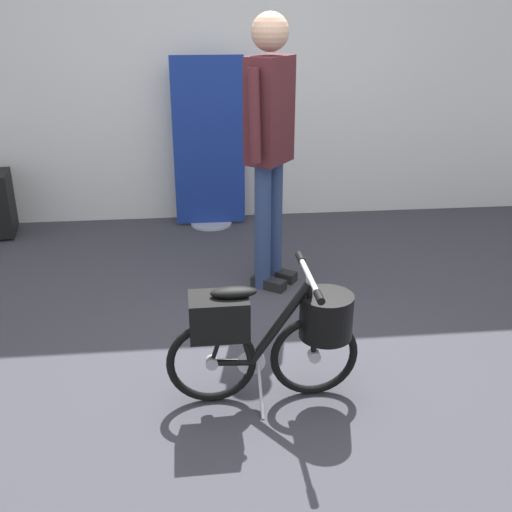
{
  "coord_description": "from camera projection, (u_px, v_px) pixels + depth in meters",
  "views": [
    {
      "loc": [
        -0.34,
        -2.88,
        1.86
      ],
      "look_at": [
        -0.01,
        0.2,
        0.55
      ],
      "focal_mm": 43.13,
      "sensor_mm": 36.0,
      "label": 1
    }
  ],
  "objects": [
    {
      "name": "visitor_near_wall",
      "position": [
        270.0,
        136.0,
        3.94
      ],
      "size": [
        0.39,
        0.44,
        1.79
      ],
      "color": "navy",
      "rests_on": "ground_plane"
    },
    {
      "name": "back_wall",
      "position": [
        228.0,
        36.0,
        5.11
      ],
      "size": [
        7.02,
        0.1,
        3.12
      ],
      "primitive_type": "cube",
      "color": "white",
      "rests_on": "ground_plane"
    },
    {
      "name": "ground_plane",
      "position": [
        262.0,
        362.0,
        3.4
      ],
      "size": [
        7.02,
        7.02,
        0.0
      ],
      "primitive_type": "plane",
      "color": "#38383F"
    },
    {
      "name": "rolling_suitcase",
      "position": [
        1.0,
        203.0,
        5.11
      ],
      "size": [
        0.23,
        0.38,
        0.83
      ],
      "color": "black",
      "rests_on": "ground_plane"
    },
    {
      "name": "floor_banner_stand",
      "position": [
        209.0,
        154.0,
        5.2
      ],
      "size": [
        0.6,
        0.36,
        1.44
      ],
      "color": "#B7B7BC",
      "rests_on": "ground_plane"
    },
    {
      "name": "folding_bike_foreground",
      "position": [
        273.0,
        331.0,
        2.96
      ],
      "size": [
        0.95,
        0.53,
        0.68
      ],
      "color": "black",
      "rests_on": "ground_plane"
    }
  ]
}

